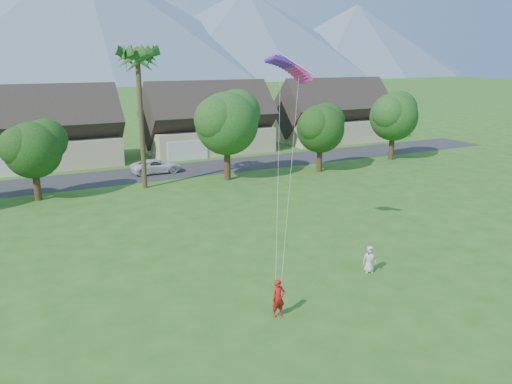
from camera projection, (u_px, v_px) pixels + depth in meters
ground at (359, 328)px, 21.86m from camera, size 500.00×500.00×0.00m
street at (151, 173)px, 51.16m from camera, size 90.00×7.00×0.01m
kite_flyer at (278, 298)px, 22.65m from camera, size 0.66×0.44×1.80m
watcher at (370, 259)px, 27.43m from camera, size 0.88×0.74×1.53m
parked_car at (156, 166)px, 51.25m from camera, size 5.14×2.38×1.43m
mountain_ridge at (44, 21)px, 242.84m from camera, size 540.00×240.00×70.00m
houses_row at (132, 129)px, 58.23m from camera, size 72.75×8.19×8.86m
tree_row at (153, 135)px, 44.15m from camera, size 62.27×6.67×8.45m
fan_palm at (137, 54)px, 42.48m from camera, size 3.00×3.00×13.80m
parafoil_kite at (290, 66)px, 27.37m from camera, size 2.69×1.03×0.50m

